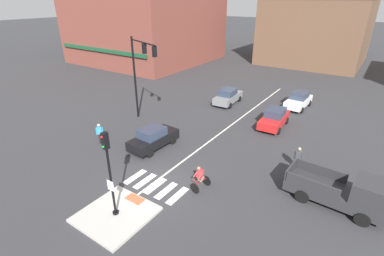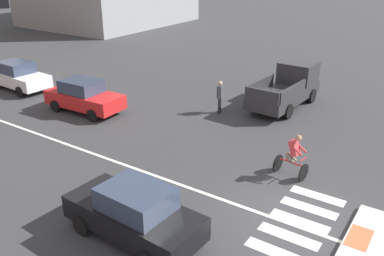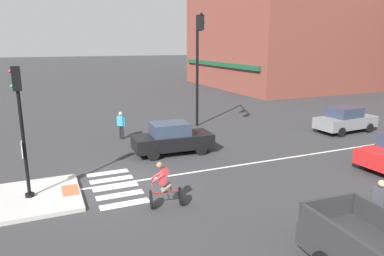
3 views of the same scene
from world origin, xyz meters
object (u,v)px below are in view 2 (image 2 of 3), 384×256
at_px(cyclist, 293,155).
at_px(pedestrian_waiting_far_side, 220,94).
at_px(car_red_eastbound_far, 84,96).
at_px(car_white_eastbound_distant, 19,76).
at_px(pickup_truck_charcoal_cross_right, 288,87).
at_px(car_black_westbound_near, 134,213).

xyz_separation_m(cyclist, pedestrian_waiting_far_side, (4.14, 5.45, 0.11)).
bearing_deg(pedestrian_waiting_far_side, car_red_eastbound_far, 121.96).
bearing_deg(car_white_eastbound_distant, pickup_truck_charcoal_cross_right, -66.05).
xyz_separation_m(car_red_eastbound_far, car_black_westbound_near, (-6.27, -8.89, 0.00)).
bearing_deg(car_black_westbound_near, car_white_eastbound_distant, 65.84).
distance_m(car_red_eastbound_far, car_black_westbound_near, 10.88).
relative_size(car_white_eastbound_distant, pedestrian_waiting_far_side, 2.50).
height_order(car_red_eastbound_far, pedestrian_waiting_far_side, pedestrian_waiting_far_side).
height_order(car_white_eastbound_distant, cyclist, cyclist).
bearing_deg(car_red_eastbound_far, cyclist, -92.47).
distance_m(cyclist, pedestrian_waiting_far_side, 6.85).
distance_m(car_black_westbound_near, pickup_truck_charcoal_cross_right, 13.05).
height_order(car_white_eastbound_distant, pickup_truck_charcoal_cross_right, pickup_truck_charcoal_cross_right).
bearing_deg(car_red_eastbound_far, car_white_eastbound_distant, 85.90).
xyz_separation_m(car_black_westbound_near, pickup_truck_charcoal_cross_right, (13.04, 0.68, 0.17)).
height_order(car_red_eastbound_far, car_white_eastbound_distant, same).
height_order(car_black_westbound_near, cyclist, cyclist).
height_order(car_red_eastbound_far, car_black_westbound_near, same).
bearing_deg(pickup_truck_charcoal_cross_right, cyclist, -156.91).
distance_m(pickup_truck_charcoal_cross_right, cyclist, 7.89).
relative_size(car_black_westbound_near, pedestrian_waiting_far_side, 2.50).
xyz_separation_m(car_white_eastbound_distant, pedestrian_waiting_far_side, (3.22, -11.90, 0.17)).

